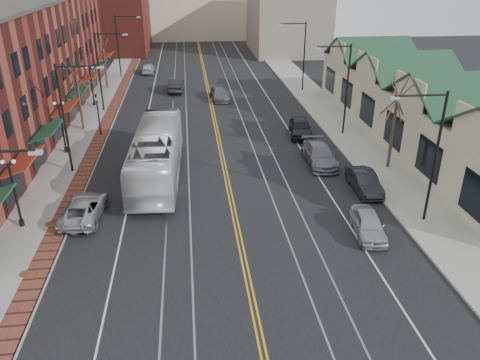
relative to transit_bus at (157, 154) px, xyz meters
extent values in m
plane|color=black|center=(5.00, -14.53, -1.83)|extent=(160.00, 160.00, 0.00)
cube|color=gray|center=(-7.00, 5.47, -1.75)|extent=(4.00, 120.00, 0.15)
cube|color=gray|center=(17.00, 5.47, -1.75)|extent=(4.00, 120.00, 0.15)
cube|color=maroon|center=(-14.00, 12.47, 3.67)|extent=(10.00, 50.00, 11.00)
cube|color=#BCB291|center=(23.00, 5.47, 0.47)|extent=(8.00, 36.00, 4.60)
cube|color=maroon|center=(-11.00, 55.47, 5.17)|extent=(14.00, 18.00, 14.00)
cube|color=#BCB291|center=(5.00, 70.47, 2.67)|extent=(22.00, 14.00, 9.00)
cube|color=slate|center=(20.00, 50.47, 3.67)|extent=(12.00, 16.00, 11.00)
cube|color=#999999|center=(-3.50, -14.53, 6.02)|extent=(0.50, 0.25, 0.15)
cylinder|color=black|center=(-6.50, 1.47, 2.32)|extent=(0.16, 0.16, 8.00)
cylinder|color=black|center=(-5.00, 1.47, 6.12)|extent=(3.00, 0.12, 0.12)
cube|color=#999999|center=(-3.50, 1.47, 6.02)|extent=(0.50, 0.25, 0.15)
cylinder|color=black|center=(-6.50, 17.47, 2.32)|extent=(0.16, 0.16, 8.00)
cylinder|color=black|center=(-5.00, 17.47, 6.12)|extent=(3.00, 0.12, 0.12)
cube|color=#999999|center=(-3.50, 17.47, 6.02)|extent=(0.50, 0.25, 0.15)
cylinder|color=black|center=(-6.50, 33.47, 2.32)|extent=(0.16, 0.16, 8.00)
cylinder|color=black|center=(-5.00, 33.47, 6.12)|extent=(3.00, 0.12, 0.12)
cube|color=#999999|center=(-3.50, 33.47, 6.02)|extent=(0.50, 0.25, 0.15)
cylinder|color=black|center=(16.50, -8.53, 2.32)|extent=(0.16, 0.16, 8.00)
cylinder|color=black|center=(15.00, -8.53, 6.12)|extent=(3.00, 0.12, 0.12)
cube|color=#999999|center=(13.50, -8.53, 6.02)|extent=(0.50, 0.25, 0.15)
cylinder|color=black|center=(16.50, 7.47, 2.32)|extent=(0.16, 0.16, 8.00)
cylinder|color=black|center=(15.00, 7.47, 6.12)|extent=(3.00, 0.12, 0.12)
cube|color=#999999|center=(13.50, 7.47, 6.02)|extent=(0.50, 0.25, 0.15)
cylinder|color=black|center=(16.50, 23.47, 2.32)|extent=(0.16, 0.16, 8.00)
cylinder|color=black|center=(15.00, 23.47, 6.12)|extent=(3.00, 0.12, 0.12)
cube|color=#999999|center=(13.50, 23.47, 6.02)|extent=(0.50, 0.25, 0.15)
cylinder|color=black|center=(-7.80, -6.53, -1.48)|extent=(0.28, 0.28, 0.40)
cylinder|color=black|center=(-7.80, -6.53, 0.32)|extent=(0.14, 0.14, 4.00)
cube|color=black|center=(-7.80, -6.53, 2.32)|extent=(0.60, 0.06, 0.06)
sphere|color=white|center=(-8.10, -6.53, 2.47)|extent=(0.24, 0.24, 0.24)
sphere|color=white|center=(-7.50, -6.53, 2.47)|extent=(0.24, 0.24, 0.24)
cylinder|color=black|center=(-7.80, 5.47, -1.48)|extent=(0.28, 0.28, 0.40)
cylinder|color=black|center=(-7.80, 5.47, 0.32)|extent=(0.14, 0.14, 4.00)
cube|color=black|center=(-7.80, 5.47, 2.32)|extent=(0.60, 0.06, 0.06)
sphere|color=white|center=(-8.10, 5.47, 2.47)|extent=(0.24, 0.24, 0.24)
sphere|color=white|center=(-7.50, 5.47, 2.47)|extent=(0.24, 0.24, 0.24)
cylinder|color=black|center=(-7.80, 19.47, -1.48)|extent=(0.28, 0.28, 0.40)
cylinder|color=black|center=(-7.80, 19.47, 0.32)|extent=(0.14, 0.14, 4.00)
cube|color=black|center=(-7.80, 19.47, 2.32)|extent=(0.60, 0.06, 0.06)
sphere|color=white|center=(-8.10, 19.47, 2.47)|extent=(0.24, 0.24, 0.24)
sphere|color=white|center=(-7.50, 19.47, 2.47)|extent=(0.24, 0.24, 0.24)
cylinder|color=#382B21|center=(-7.50, 11.47, 0.77)|extent=(0.24, 0.24, 4.90)
cylinder|color=#382B21|center=(-7.50, 11.47, 3.32)|extent=(0.58, 1.37, 2.90)
cylinder|color=#382B21|center=(-7.50, 11.47, 3.32)|extent=(1.60, 0.66, 2.78)
cylinder|color=#382B21|center=(-7.50, 11.47, 3.32)|extent=(0.53, 1.23, 2.96)
cylinder|color=#382B21|center=(-7.50, 11.47, 3.32)|extent=(1.69, 1.03, 2.64)
cylinder|color=#382B21|center=(-7.50, 11.47, 3.32)|extent=(1.78, 1.29, 2.48)
cylinder|color=#382B21|center=(-7.50, 27.47, 0.60)|extent=(0.24, 0.24, 4.55)
cylinder|color=#382B21|center=(-7.50, 27.47, 2.97)|extent=(0.55, 1.28, 2.69)
cylinder|color=#382B21|center=(-7.50, 27.47, 2.97)|extent=(1.49, 0.62, 2.58)
cylinder|color=#382B21|center=(-7.50, 27.47, 2.97)|extent=(0.50, 1.15, 2.75)
cylinder|color=#382B21|center=(-7.50, 27.47, 2.97)|extent=(1.57, 0.97, 2.45)
cylinder|color=#382B21|center=(-7.50, 27.47, 2.97)|extent=(1.66, 1.20, 2.30)
cylinder|color=#382B21|center=(17.50, -0.53, 0.95)|extent=(0.24, 0.24, 5.25)
cylinder|color=#382B21|center=(17.50, -0.53, 3.67)|extent=(0.61, 1.46, 3.10)
cylinder|color=#382B21|center=(17.50, -0.53, 3.67)|extent=(1.70, 0.70, 2.97)
cylinder|color=#382B21|center=(17.50, -0.53, 3.67)|extent=(0.56, 1.31, 3.17)
cylinder|color=#382B21|center=(17.50, -0.53, 3.67)|extent=(1.80, 1.10, 2.82)
cylinder|color=#382B21|center=(17.50, -0.53, 3.67)|extent=(1.90, 1.37, 2.65)
cylinder|color=#592D19|center=(-6.20, -11.53, -1.67)|extent=(0.60, 0.60, 0.02)
cylinder|color=#592D19|center=(-6.20, -6.53, -1.67)|extent=(0.60, 0.60, 0.02)
cylinder|color=black|center=(-5.60, 9.47, -0.08)|extent=(0.12, 0.12, 3.20)
imported|color=black|center=(-5.60, 9.47, 1.67)|extent=(0.18, 0.15, 0.90)
imported|color=silver|center=(0.00, 0.00, 0.00)|extent=(3.59, 13.23, 3.65)
imported|color=#A8A9AF|center=(-4.30, -5.75, -1.14)|extent=(2.62, 5.09, 1.37)
imported|color=#A5A8AC|center=(12.50, -9.62, -1.15)|extent=(2.07, 4.14, 1.35)
imported|color=black|center=(14.30, -4.02, -1.13)|extent=(1.54, 4.26, 1.40)
imported|color=slate|center=(12.50, 0.99, -1.07)|extent=(2.20, 5.28, 1.52)
imported|color=black|center=(12.50, 7.62, -1.03)|extent=(2.50, 4.90, 1.60)
imported|color=black|center=(1.09, 24.98, -1.04)|extent=(1.97, 4.87, 1.57)
imported|color=slate|center=(6.06, 20.57, -1.18)|extent=(2.23, 4.64, 1.30)
imported|color=silver|center=(-2.96, 35.82, -1.12)|extent=(1.74, 4.17, 1.41)
camera|label=1|loc=(2.43, -32.07, 12.72)|focal=35.00mm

